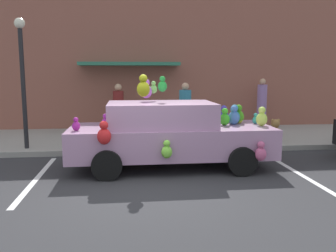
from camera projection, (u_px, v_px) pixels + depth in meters
The scene contains 11 objects.
ground_plane at pixel (138, 190), 6.82m from camera, with size 60.00×60.00×0.00m, color #2D2D30.
sidewalk at pixel (134, 139), 11.72m from camera, with size 24.00×4.00×0.15m, color gray.
storefront_building at pixel (131, 47), 13.37m from camera, with size 24.00×1.25×6.40m.
parking_stripe_front at pixel (293, 170), 8.21m from camera, with size 0.12×3.60×0.01m, color silver.
parking_stripe_rear at pixel (37, 178), 7.57m from camera, with size 0.12×3.60×0.01m, color silver.
plush_covered_car at pixel (169, 134), 8.36m from camera, with size 4.69×2.12×2.19m.
teddy_bear_on_sidewalk at pixel (275, 131), 10.83m from camera, with size 0.36×0.30×0.69m.
street_lamp_post at pixel (22, 69), 9.58m from camera, with size 0.28×0.28×3.52m.
pedestrian_near_shopfront at pixel (262, 105), 13.39m from camera, with size 0.36×0.36×1.87m.
pedestrian_walking_past at pixel (119, 110), 12.56m from camera, with size 0.37×0.37×1.70m.
pedestrian_by_lamp at pixel (185, 115), 10.71m from camera, with size 0.36×0.36×1.79m.
Camera 1 is at (-0.18, -6.59, 2.21)m, focal length 38.07 mm.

